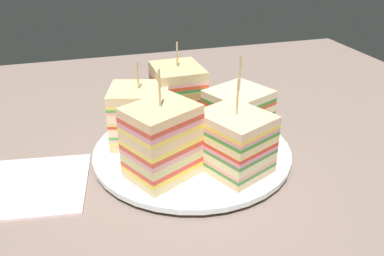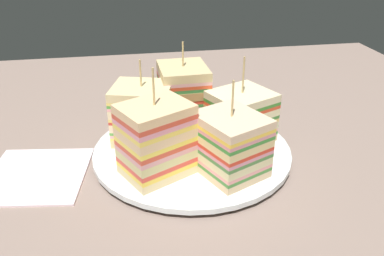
# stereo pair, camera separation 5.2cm
# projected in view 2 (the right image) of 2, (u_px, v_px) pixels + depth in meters

# --- Properties ---
(ground_plane) EXTENTS (1.08, 0.99, 0.02)m
(ground_plane) POSITION_uv_depth(u_px,v_px,m) (192.00, 161.00, 0.55)
(ground_plane) COLOR gray
(plate) EXTENTS (0.26, 0.26, 0.01)m
(plate) POSITION_uv_depth(u_px,v_px,m) (192.00, 151.00, 0.54)
(plate) COLOR white
(plate) RESTS_ON ground_plane
(sandwich_wedge_0) EXTENTS (0.09, 0.09, 0.11)m
(sandwich_wedge_0) POSITION_uv_depth(u_px,v_px,m) (143.00, 113.00, 0.54)
(sandwich_wedge_0) COLOR #D4BB7D
(sandwich_wedge_0) RESTS_ON plate
(sandwich_wedge_1) EXTENTS (0.10, 0.09, 0.13)m
(sandwich_wedge_1) POSITION_uv_depth(u_px,v_px,m) (156.00, 140.00, 0.46)
(sandwich_wedge_1) COLOR beige
(sandwich_wedge_1) RESTS_ON plate
(sandwich_wedge_2) EXTENTS (0.09, 0.10, 0.12)m
(sandwich_wedge_2) POSITION_uv_depth(u_px,v_px,m) (230.00, 144.00, 0.47)
(sandwich_wedge_2) COLOR #DAB788
(sandwich_wedge_2) RESTS_ON plate
(sandwich_wedge_3) EXTENTS (0.10, 0.10, 0.12)m
(sandwich_wedge_3) POSITION_uv_depth(u_px,v_px,m) (241.00, 116.00, 0.55)
(sandwich_wedge_3) COLOR #D8BB88
(sandwich_wedge_3) RESTS_ON plate
(sandwich_wedge_4) EXTENTS (0.07, 0.08, 0.13)m
(sandwich_wedge_4) POSITION_uv_depth(u_px,v_px,m) (186.00, 96.00, 0.58)
(sandwich_wedge_4) COLOR #D5C27C
(sandwich_wedge_4) RESTS_ON plate
(spoon) EXTENTS (0.10, 0.14, 0.01)m
(spoon) POSITION_uv_depth(u_px,v_px,m) (254.00, 124.00, 0.62)
(spoon) COLOR silver
(spoon) RESTS_ON ground_plane
(napkin) EXTENTS (0.14, 0.14, 0.01)m
(napkin) POSITION_uv_depth(u_px,v_px,m) (36.00, 174.00, 0.50)
(napkin) COLOR silver
(napkin) RESTS_ON ground_plane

